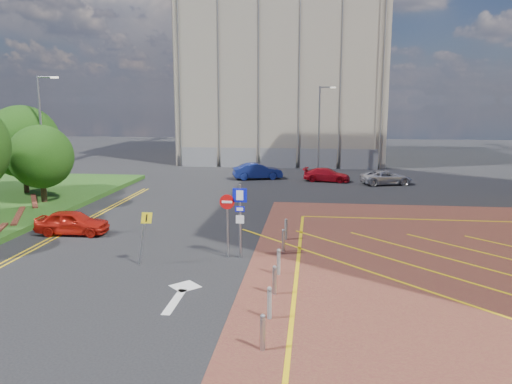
% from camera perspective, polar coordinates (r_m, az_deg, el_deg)
% --- Properties ---
extents(ground, '(140.00, 140.00, 0.00)m').
position_cam_1_polar(ground, '(20.89, -3.58, -8.27)').
color(ground, black).
rests_on(ground, ground).
extents(tree_c, '(4.00, 4.00, 4.90)m').
position_cam_1_polar(tree_c, '(34.23, -23.36, 3.72)').
color(tree_c, '#3D2B1C').
rests_on(tree_c, grass_bed).
extents(tree_d, '(5.00, 5.00, 6.08)m').
position_cam_1_polar(tree_d, '(38.27, -25.12, 5.23)').
color(tree_d, '#3D2B1C').
rests_on(tree_d, grass_bed).
extents(lamp_left_far, '(1.53, 0.16, 8.00)m').
position_cam_1_polar(lamp_left_far, '(36.30, -23.23, 6.40)').
color(lamp_left_far, '#9EA0A8').
rests_on(lamp_left_far, grass_bed).
extents(lamp_back, '(1.53, 0.16, 8.00)m').
position_cam_1_polar(lamp_back, '(47.52, 7.32, 7.55)').
color(lamp_back, '#9EA0A8').
rests_on(lamp_back, ground).
extents(sign_cluster, '(1.17, 0.12, 3.20)m').
position_cam_1_polar(sign_cluster, '(21.24, -2.39, -2.46)').
color(sign_cluster, '#9EA0A8').
rests_on(sign_cluster, ground).
extents(warning_sign, '(0.63, 0.39, 2.25)m').
position_cam_1_polar(warning_sign, '(20.90, -12.68, -4.41)').
color(warning_sign, '#9EA0A8').
rests_on(warning_sign, ground).
extents(bollard_row, '(0.14, 11.14, 0.90)m').
position_cam_1_polar(bollard_row, '(18.89, 2.45, -8.80)').
color(bollard_row, '#9EA0A8').
rests_on(bollard_row, forecourt).
extents(construction_building, '(21.20, 19.20, 22.00)m').
position_cam_1_polar(construction_building, '(59.72, 3.31, 14.57)').
color(construction_building, '#A39685').
rests_on(construction_building, ground).
extents(construction_fence, '(21.60, 0.06, 2.00)m').
position_cam_1_polar(construction_fence, '(49.85, 3.66, 3.87)').
color(construction_fence, gray).
rests_on(construction_fence, ground).
extents(car_red_left, '(3.69, 1.62, 1.23)m').
position_cam_1_polar(car_red_left, '(26.90, -20.25, -3.27)').
color(car_red_left, red).
rests_on(car_red_left, ground).
extents(car_blue_back, '(4.45, 2.61, 1.39)m').
position_cam_1_polar(car_blue_back, '(42.86, 0.17, 2.40)').
color(car_blue_back, navy).
rests_on(car_blue_back, ground).
extents(car_red_back, '(4.07, 2.19, 1.12)m').
position_cam_1_polar(car_red_back, '(42.07, 8.09, 1.96)').
color(car_red_back, red).
rests_on(car_red_back, ground).
extents(car_silver_back, '(4.40, 2.91, 1.12)m').
position_cam_1_polar(car_silver_back, '(41.48, 14.64, 1.61)').
color(car_silver_back, silver).
rests_on(car_silver_back, ground).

